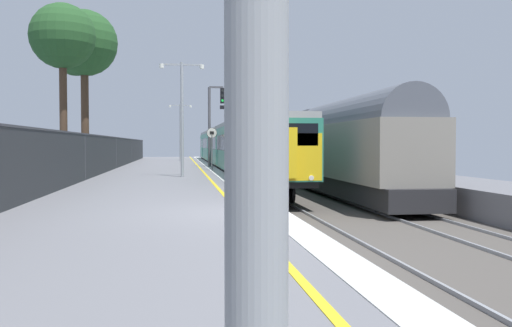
% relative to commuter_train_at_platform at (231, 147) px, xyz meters
% --- Properties ---
extents(ground, '(17.40, 110.00, 1.21)m').
position_rel_commuter_train_at_platform_xyz_m(ground, '(0.54, -28.64, -1.88)').
color(ground, slate).
extents(commuter_train_at_platform, '(2.83, 42.57, 3.81)m').
position_rel_commuter_train_at_platform_xyz_m(commuter_train_at_platform, '(0.00, 0.00, 0.00)').
color(commuter_train_at_platform, '#2D846B').
rests_on(commuter_train_at_platform, ground).
extents(freight_train_adjacent_track, '(2.60, 28.74, 4.48)m').
position_rel_commuter_train_at_platform_xyz_m(freight_train_adjacent_track, '(4.00, -9.25, 0.18)').
color(freight_train_adjacent_track, '#232326').
rests_on(freight_train_adjacent_track, ground).
extents(signal_gantry, '(1.10, 0.24, 5.25)m').
position_rel_commuter_train_at_platform_xyz_m(signal_gantry, '(-1.48, -3.76, 2.00)').
color(signal_gantry, '#47474C').
rests_on(signal_gantry, ground).
extents(speed_limit_sign, '(0.59, 0.08, 2.42)m').
position_rel_commuter_train_at_platform_xyz_m(speed_limit_sign, '(-1.85, -8.18, 0.29)').
color(speed_limit_sign, '#59595B').
rests_on(speed_limit_sign, ground).
extents(platform_lamp_mid, '(2.00, 0.20, 5.16)m').
position_rel_commuter_train_at_platform_xyz_m(platform_lamp_mid, '(-3.58, -14.96, 1.81)').
color(platform_lamp_mid, '#93999E').
rests_on(platform_lamp_mid, ground).
extents(platform_lamp_far, '(2.00, 0.20, 5.00)m').
position_rel_commuter_train_at_platform_xyz_m(platform_lamp_far, '(-3.58, 9.71, 1.73)').
color(platform_lamp_far, '#93999E').
rests_on(platform_lamp_far, ground).
extents(background_tree_left, '(2.92, 2.92, 7.79)m').
position_rel_commuter_train_at_platform_xyz_m(background_tree_left, '(-8.91, -14.28, 4.92)').
color(background_tree_left, '#473323').
rests_on(background_tree_left, ground).
extents(background_tree_centre, '(3.56, 3.54, 8.68)m').
position_rel_commuter_train_at_platform_xyz_m(background_tree_centre, '(-8.87, -9.13, 5.46)').
color(background_tree_centre, '#473323').
rests_on(background_tree_centre, ground).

